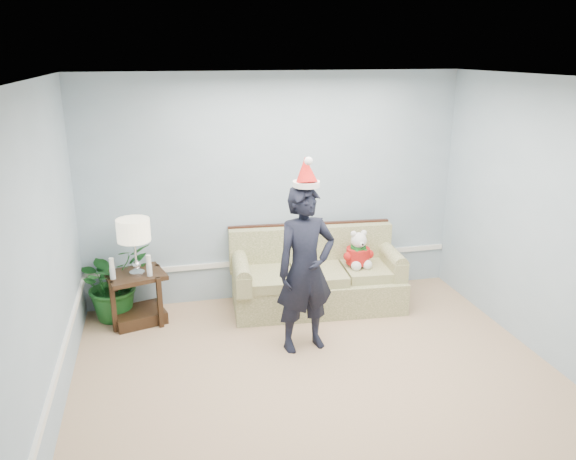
% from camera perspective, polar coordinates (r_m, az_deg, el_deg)
% --- Properties ---
extents(room_shell, '(4.54, 5.04, 2.74)m').
position_cam_1_polar(room_shell, '(4.35, 5.52, -3.32)').
color(room_shell, tan).
rests_on(room_shell, ground).
extents(wainscot_trim, '(4.49, 4.99, 0.06)m').
position_cam_1_polar(wainscot_trim, '(5.58, -10.43, -8.68)').
color(wainscot_trim, white).
rests_on(wainscot_trim, room_shell).
extents(sofa, '(2.04, 0.99, 0.92)m').
position_cam_1_polar(sofa, '(6.69, 2.88, -4.97)').
color(sofa, '#5C6B32').
rests_on(sofa, room_shell).
extents(side_table, '(0.72, 0.65, 0.58)m').
position_cam_1_polar(side_table, '(6.53, -15.02, -7.16)').
color(side_table, '#332112').
rests_on(side_table, room_shell).
extents(table_lamp, '(0.35, 0.35, 0.63)m').
position_cam_1_polar(table_lamp, '(6.19, -15.42, -0.25)').
color(table_lamp, silver).
rests_on(table_lamp, side_table).
extents(candle_pair, '(0.44, 0.06, 0.24)m').
position_cam_1_polar(candle_pair, '(6.25, -15.68, -3.72)').
color(candle_pair, silver).
rests_on(candle_pair, side_table).
extents(houseplant, '(1.03, 1.01, 0.87)m').
position_cam_1_polar(houseplant, '(6.62, -17.30, -5.05)').
color(houseplant, '#19551E').
rests_on(houseplant, room_shell).
extents(man, '(0.68, 0.51, 1.70)m').
position_cam_1_polar(man, '(5.55, 1.79, -4.04)').
color(man, black).
rests_on(man, room_shell).
extents(santa_hat, '(0.26, 0.29, 0.30)m').
position_cam_1_polar(santa_hat, '(5.28, 1.85, 5.83)').
color(santa_hat, silver).
rests_on(santa_hat, man).
extents(teddy_bear, '(0.29, 0.32, 0.45)m').
position_cam_1_polar(teddy_bear, '(6.62, 7.15, -2.39)').
color(teddy_bear, silver).
rests_on(teddy_bear, sofa).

